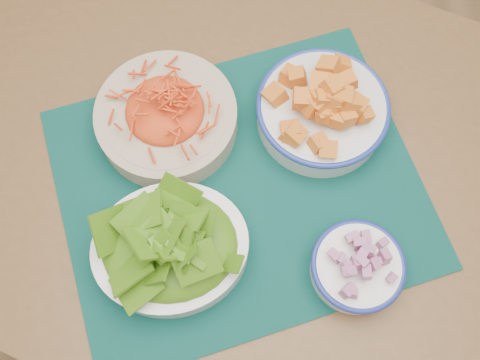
{
  "coord_description": "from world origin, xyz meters",
  "views": [
    {
      "loc": [
        -0.3,
        -0.06,
        1.55
      ],
      "look_at": [
        -0.3,
        0.23,
        0.78
      ],
      "focal_mm": 40.0,
      "sensor_mm": 36.0,
      "label": 1
    }
  ],
  "objects_px": {
    "squash_bowl": "(323,106)",
    "onion_bowl": "(358,266)",
    "placemat": "(240,187)",
    "lettuce_bowl": "(170,246)",
    "carrot_bowl": "(166,114)",
    "table": "(244,179)"
  },
  "relations": [
    {
      "from": "lettuce_bowl",
      "to": "onion_bowl",
      "type": "distance_m",
      "value": 0.27
    },
    {
      "from": "lettuce_bowl",
      "to": "squash_bowl",
      "type": "bearing_deg",
      "value": 33.4
    },
    {
      "from": "carrot_bowl",
      "to": "onion_bowl",
      "type": "relative_size",
      "value": 1.76
    },
    {
      "from": "table",
      "to": "placemat",
      "type": "relative_size",
      "value": 2.64
    },
    {
      "from": "table",
      "to": "lettuce_bowl",
      "type": "bearing_deg",
      "value": -101.09
    },
    {
      "from": "placemat",
      "to": "carrot_bowl",
      "type": "height_order",
      "value": "carrot_bowl"
    },
    {
      "from": "squash_bowl",
      "to": "lettuce_bowl",
      "type": "xyz_separation_m",
      "value": [
        -0.24,
        -0.22,
        -0.0
      ]
    },
    {
      "from": "onion_bowl",
      "to": "lettuce_bowl",
      "type": "bearing_deg",
      "value": 173.7
    },
    {
      "from": "carrot_bowl",
      "to": "squash_bowl",
      "type": "relative_size",
      "value": 1.09
    },
    {
      "from": "table",
      "to": "lettuce_bowl",
      "type": "height_order",
      "value": "lettuce_bowl"
    },
    {
      "from": "placemat",
      "to": "carrot_bowl",
      "type": "xyz_separation_m",
      "value": [
        -0.12,
        0.11,
        0.05
      ]
    },
    {
      "from": "lettuce_bowl",
      "to": "onion_bowl",
      "type": "bearing_deg",
      "value": -16.37
    },
    {
      "from": "table",
      "to": "placemat",
      "type": "xyz_separation_m",
      "value": [
        -0.01,
        -0.05,
        0.1
      ]
    },
    {
      "from": "placemat",
      "to": "lettuce_bowl",
      "type": "relative_size",
      "value": 2.16
    },
    {
      "from": "lettuce_bowl",
      "to": "carrot_bowl",
      "type": "bearing_deg",
      "value": 83.84
    },
    {
      "from": "squash_bowl",
      "to": "onion_bowl",
      "type": "bearing_deg",
      "value": -82.11
    },
    {
      "from": "squash_bowl",
      "to": "onion_bowl",
      "type": "distance_m",
      "value": 0.26
    },
    {
      "from": "onion_bowl",
      "to": "table",
      "type": "bearing_deg",
      "value": 130.65
    },
    {
      "from": "table",
      "to": "carrot_bowl",
      "type": "bearing_deg",
      "value": 179.19
    },
    {
      "from": "carrot_bowl",
      "to": "lettuce_bowl",
      "type": "relative_size",
      "value": 1.03
    },
    {
      "from": "placemat",
      "to": "squash_bowl",
      "type": "height_order",
      "value": "squash_bowl"
    },
    {
      "from": "carrot_bowl",
      "to": "onion_bowl",
      "type": "xyz_separation_m",
      "value": [
        0.29,
        -0.24,
        -0.01
      ]
    }
  ]
}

